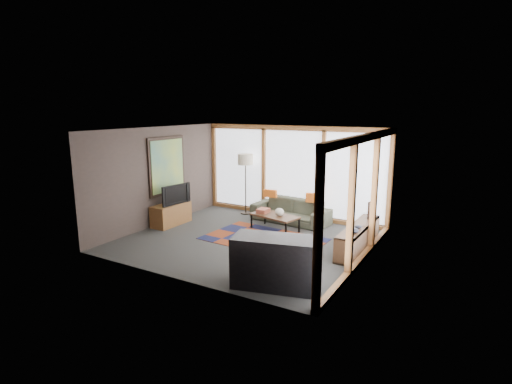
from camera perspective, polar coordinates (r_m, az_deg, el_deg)
The scene contains 17 objects.
ground at distance 9.52m, azimuth -1.22°, elevation -6.93°, with size 5.50×5.50×0.00m, color #2E2E2C.
room_envelope at distance 9.38m, azimuth 3.11°, elevation 2.50°, with size 5.52×5.02×2.62m.
rug at distance 9.60m, azimuth 1.12°, elevation -6.72°, with size 2.74×1.76×0.01m, color maroon.
sofa at distance 10.97m, azimuth 4.93°, elevation -2.69°, with size 2.15×0.84×0.63m, color #393C2D.
pillow_left at distance 11.15m, azimuth 2.04°, elevation -0.20°, with size 0.38×0.11×0.21m, color #CC5918.
pillow_right at distance 10.64m, azimuth 8.32°, elevation -0.83°, with size 0.44×0.13×0.24m, color #CC5918.
floor_lamp at distance 11.69m, azimuth -1.49°, elevation 1.14°, with size 0.45×0.45×1.77m, color black, non-canonical shape.
coffee_table at distance 10.22m, azimuth 2.71°, elevation -4.40°, with size 1.22×0.61×0.41m, color #342115, non-canonical shape.
book_stack at distance 10.36m, azimuth 1.02°, elevation -2.69°, with size 0.26×0.32×0.11m, color brown.
vase at distance 10.08m, azimuth 3.36°, elevation -2.86°, with size 0.23×0.23×0.20m, color beige.
bookshelf at distance 9.14m, azimuth 14.38°, elevation -6.34°, with size 0.39×2.17×0.54m, color #342115, non-canonical shape.
bowl_a at distance 8.54m, azimuth 13.82°, elevation -5.35°, with size 0.20×0.20×0.10m, color black.
bowl_b at distance 8.86m, azimuth 14.40°, elevation -4.83°, with size 0.15×0.15×0.08m, color black.
shelf_picture at distance 9.70m, azimuth 16.10°, elevation -2.43°, with size 0.04×0.32×0.41m, color black.
tv_console at distance 10.94m, azimuth -12.02°, elevation -3.11°, with size 0.48×1.14×0.57m, color brown.
television at distance 10.78m, azimuth -11.63°, elevation -0.29°, with size 0.93×0.12×0.54m, color black.
bar_counter at distance 7.05m, azimuth 2.56°, elevation -9.96°, with size 1.42×0.66×0.90m, color black.
Camera 1 is at (4.68, -7.69, 3.08)m, focal length 28.00 mm.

